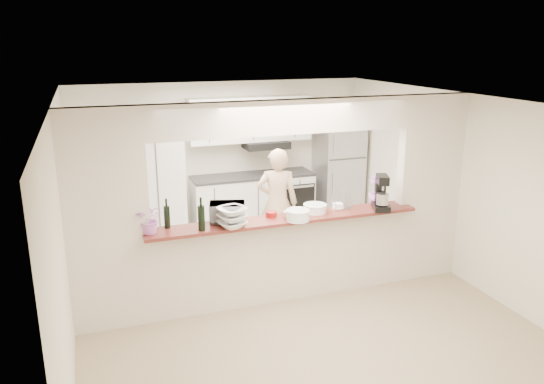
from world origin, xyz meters
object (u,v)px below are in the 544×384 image
toaster_oven (227,212)px  person (277,204)px  refrigerator (338,173)px  stand_mixer (381,194)px

toaster_oven → person: (1.10, 1.27, -0.38)m
refrigerator → person: size_ratio=1.03×
refrigerator → stand_mixer: (-0.79, -2.79, 0.44)m
person → refrigerator: bearing=-120.6°
stand_mixer → refrigerator: bearing=74.1°
stand_mixer → person: person is taller
toaster_oven → stand_mixer: bearing=10.4°
refrigerator → person: (-1.65, -1.33, -0.03)m
stand_mixer → person: size_ratio=0.27×
toaster_oven → stand_mixer: size_ratio=0.91×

